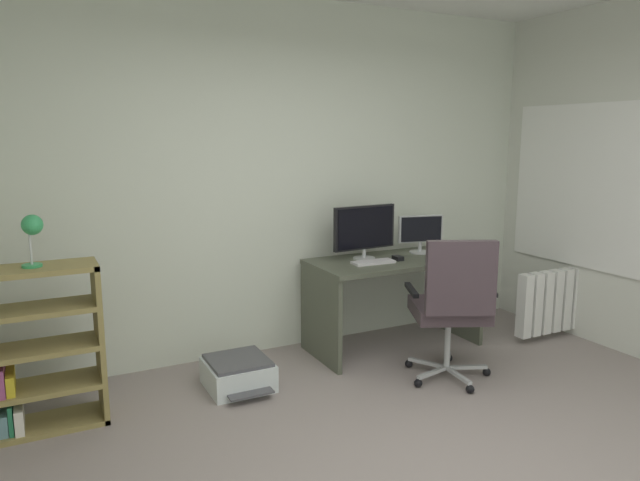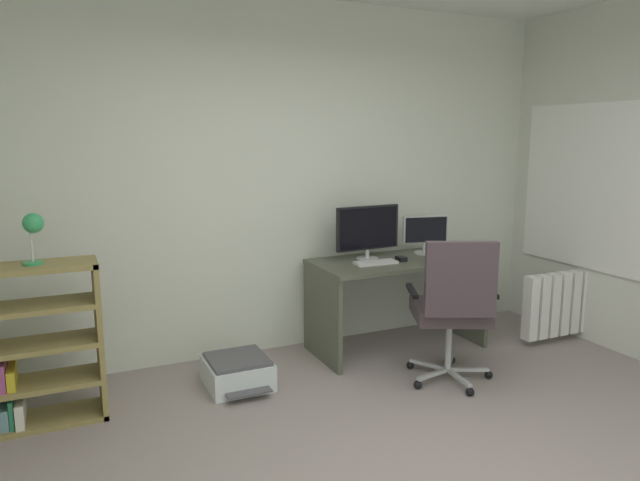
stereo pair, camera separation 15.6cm
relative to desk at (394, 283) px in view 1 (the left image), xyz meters
name	(u,v)px [view 1 (the left image)]	position (x,y,z in m)	size (l,w,h in m)	color
wall_back	(262,180)	(-0.96, 0.46, 0.85)	(5.10, 0.10, 2.79)	silver
window_pane	(581,186)	(1.59, -0.45, 0.77)	(0.01, 1.29, 1.29)	white
window_frame	(580,186)	(1.58, -0.45, 0.77)	(0.02, 1.37, 1.37)	white
desk	(394,283)	(0.00, 0.00, 0.00)	(1.38, 0.67, 0.75)	#4D5242
monitor_main	(365,229)	(-0.22, 0.11, 0.45)	(0.57, 0.18, 0.44)	#B2B5B7
monitor_secondary	(420,231)	(0.34, 0.11, 0.39)	(0.39, 0.18, 0.32)	#B2B5B7
keyboard	(373,262)	(-0.24, -0.07, 0.21)	(0.34, 0.13, 0.02)	silver
computer_mouse	(398,258)	(0.00, -0.05, 0.22)	(0.06, 0.10, 0.03)	black
office_chair	(453,302)	(-0.04, -0.79, 0.05)	(0.68, 0.70, 1.06)	#B7BABC
bookshelf	(10,360)	(-2.79, -0.19, -0.09)	(0.84, 0.32, 0.99)	olive
desk_lamp	(32,230)	(-2.62, -0.19, 0.66)	(0.13, 0.12, 0.30)	#35A25D
printer	(238,373)	(-1.41, -0.18, -0.44)	(0.43, 0.52, 0.21)	silver
radiator	(564,299)	(1.49, -0.45, -0.21)	(1.04, 0.10, 0.54)	white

